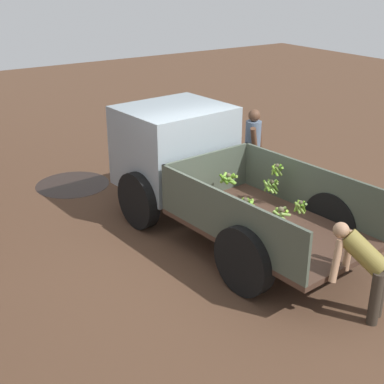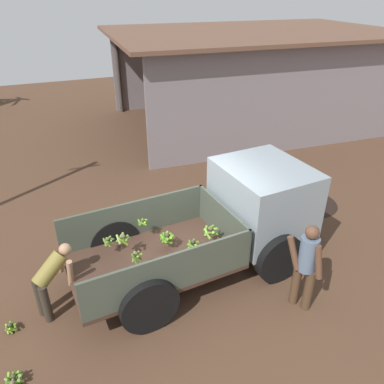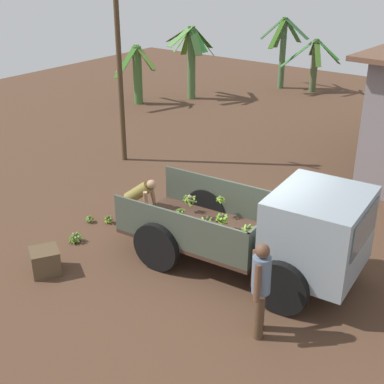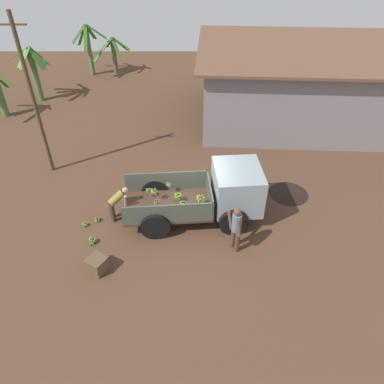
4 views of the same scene
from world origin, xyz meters
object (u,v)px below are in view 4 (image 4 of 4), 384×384
at_px(utility_pole, 33,98).
at_px(cargo_truck, 222,192).
at_px(person_foreground_visitor, 236,227).
at_px(banana_bunch_on_ground_1, 92,242).
at_px(banana_bunch_on_ground_3, 97,219).
at_px(wooden_crate_0, 97,264).
at_px(person_worker_loading, 117,202).
at_px(banana_bunch_on_ground_2, 93,240).
at_px(banana_bunch_on_ground_0, 85,224).

bearing_deg(utility_pole, cargo_truck, -22.38).
height_order(person_foreground_visitor, banana_bunch_on_ground_1, person_foreground_visitor).
bearing_deg(utility_pole, person_foreground_visitor, -31.84).
relative_size(cargo_truck, banana_bunch_on_ground_3, 23.42).
distance_m(person_foreground_visitor, banana_bunch_on_ground_1, 4.74).
distance_m(utility_pole, person_foreground_visitor, 8.79).
xyz_separation_m(person_foreground_visitor, wooden_crate_0, (-4.24, -0.90, -0.69)).
height_order(person_foreground_visitor, person_worker_loading, person_foreground_visitor).
bearing_deg(wooden_crate_0, person_worker_loading, 83.42).
bearing_deg(banana_bunch_on_ground_2, utility_pole, 121.26).
bearing_deg(cargo_truck, person_worker_loading, 177.80).
height_order(cargo_truck, banana_bunch_on_ground_2, cargo_truck).
xyz_separation_m(cargo_truck, person_worker_loading, (-3.62, -0.16, -0.31)).
distance_m(person_foreground_visitor, wooden_crate_0, 4.39).
height_order(cargo_truck, utility_pole, utility_pole).
relative_size(person_worker_loading, banana_bunch_on_ground_1, 5.97).
xyz_separation_m(person_worker_loading, banana_bunch_on_ground_3, (-0.75, -0.20, -0.64)).
bearing_deg(banana_bunch_on_ground_2, banana_bunch_on_ground_1, -97.97).
relative_size(banana_bunch_on_ground_2, wooden_crate_0, 0.48).
height_order(person_foreground_visitor, banana_bunch_on_ground_0, person_foreground_visitor).
height_order(banana_bunch_on_ground_0, banana_bunch_on_ground_2, banana_bunch_on_ground_2).
distance_m(cargo_truck, banana_bunch_on_ground_1, 4.65).
bearing_deg(banana_bunch_on_ground_2, person_worker_loading, 60.97).
bearing_deg(banana_bunch_on_ground_3, person_foreground_visitor, -15.32).
distance_m(banana_bunch_on_ground_1, wooden_crate_0, 1.16).
bearing_deg(person_worker_loading, wooden_crate_0, -120.96).
distance_m(cargo_truck, banana_bunch_on_ground_0, 4.87).
height_order(cargo_truck, banana_bunch_on_ground_3, cargo_truck).
height_order(person_worker_loading, banana_bunch_on_ground_3, person_worker_loading).
bearing_deg(banana_bunch_on_ground_0, person_foreground_visitor, -11.69).
height_order(person_foreground_visitor, banana_bunch_on_ground_2, person_foreground_visitor).
relative_size(person_foreground_visitor, wooden_crate_0, 3.15).
distance_m(person_foreground_visitor, banana_bunch_on_ground_0, 5.26).
bearing_deg(person_worker_loading, banana_bunch_on_ground_0, 177.13).
bearing_deg(banana_bunch_on_ground_2, wooden_crate_0, -70.56).
bearing_deg(banana_bunch_on_ground_0, banana_bunch_on_ground_2, -61.13).
distance_m(person_foreground_visitor, banana_bunch_on_ground_2, 4.73).
xyz_separation_m(banana_bunch_on_ground_2, banana_bunch_on_ground_3, (-0.06, 1.03, -0.02)).
bearing_deg(wooden_crate_0, person_foreground_visitor, 11.93).
bearing_deg(person_worker_loading, person_foreground_visitor, -45.03).
bearing_deg(banana_bunch_on_ground_3, utility_pole, 128.08).
height_order(utility_pole, banana_bunch_on_ground_3, utility_pole).
bearing_deg(banana_bunch_on_ground_0, cargo_truck, 7.24).
bearing_deg(cargo_truck, person_foreground_visitor, -82.73).
relative_size(utility_pole, banana_bunch_on_ground_0, 30.71).
xyz_separation_m(utility_pole, person_foreground_visitor, (7.21, -4.48, -2.26)).
bearing_deg(person_foreground_visitor, banana_bunch_on_ground_2, -32.53).
bearing_deg(wooden_crate_0, utility_pole, 118.91).
relative_size(banana_bunch_on_ground_1, banana_bunch_on_ground_2, 0.80).
xyz_separation_m(utility_pole, person_worker_loading, (3.25, -2.99, -2.46)).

